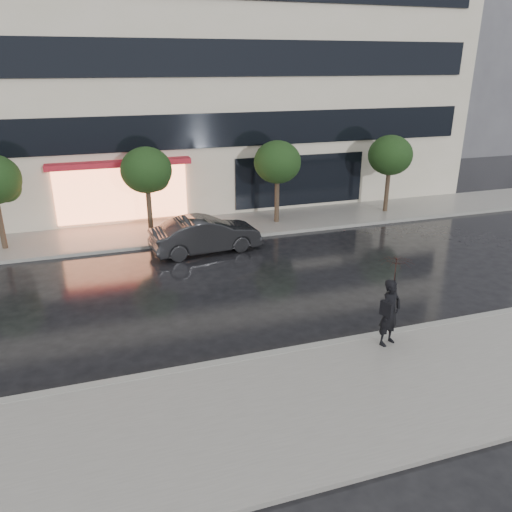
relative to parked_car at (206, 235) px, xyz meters
name	(u,v)px	position (x,y,z in m)	size (l,w,h in m)	color
ground	(298,332)	(1.08, -7.33, -0.74)	(120.00, 120.00, 0.00)	black
sidewalk_near	(352,397)	(1.08, -10.58, -0.68)	(60.00, 4.50, 0.12)	slate
sidewalk_far	(215,227)	(1.08, 2.92, -0.68)	(60.00, 3.50, 0.12)	slate
curb_near	(313,347)	(1.08, -8.33, -0.67)	(60.00, 0.25, 0.14)	gray
curb_far	(224,238)	(1.08, 1.17, -0.67)	(60.00, 0.25, 0.14)	gray
office_building	(177,29)	(1.08, 10.64, 8.27)	(30.00, 12.76, 18.00)	beige
bg_building_right	(452,54)	(27.08, 20.67, 7.26)	(12.00, 12.00, 16.00)	#4C4C54
tree_mid_west	(148,172)	(-1.86, 2.70, 2.19)	(2.20, 2.20, 3.99)	#33261C
tree_mid_east	(278,164)	(4.14, 2.70, 2.19)	(2.20, 2.20, 3.99)	#33261C
tree_far_east	(391,157)	(10.14, 2.70, 2.19)	(2.20, 2.20, 3.99)	#33261C
parked_car	(206,235)	(0.00, 0.00, 0.00)	(1.56, 4.47, 1.47)	black
pedestrian_with_umbrella	(393,291)	(3.10, -8.82, 0.95)	(1.17, 1.18, 2.52)	black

